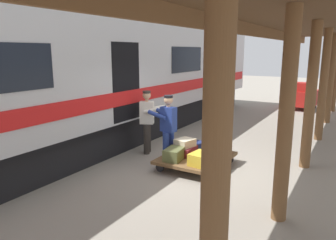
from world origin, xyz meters
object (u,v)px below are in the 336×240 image
object	(u,v)px
train_car	(84,76)
suitcase_cream_canvas	(185,143)
suitcase_yellow_case	(201,159)
baggage_tug	(304,96)
suitcase_navy_fabric	(192,146)
porter_in_overalls	(168,127)
suitcase_olive_duffel	(174,154)
suitcase_gray_aluminum	(217,149)
suitcase_maroon_trunk	(184,150)
porter_by_door	(148,120)
luggage_cart	(196,158)
suitcase_orange_carryall	(209,155)
suitcase_black_hardshell	(218,140)

from	to	relation	value
train_car	suitcase_cream_canvas	xyz separation A→B (m)	(-3.16, -0.08, -1.50)
suitcase_yellow_case	baggage_tug	xyz separation A→B (m)	(-0.65, -10.16, 0.22)
baggage_tug	suitcase_cream_canvas	bearing A→B (deg)	82.36
suitcase_navy_fabric	baggage_tug	xyz separation A→B (m)	(-1.32, -9.22, 0.27)
suitcase_navy_fabric	porter_in_overalls	size ratio (longest dim) A/B	0.36
suitcase_yellow_case	suitcase_olive_duffel	world-z (taller)	same
train_car	suitcase_gray_aluminum	xyz separation A→B (m)	(-3.81, -0.53, -1.68)
suitcase_olive_duffel	suitcase_maroon_trunk	xyz separation A→B (m)	(0.00, -0.47, -0.04)
suitcase_cream_canvas	baggage_tug	distance (m)	9.76
suitcase_gray_aluminum	suitcase_cream_canvas	world-z (taller)	suitcase_cream_canvas
baggage_tug	porter_by_door	bearing A→B (deg)	74.42
suitcase_navy_fabric	suitcase_cream_canvas	bearing A→B (deg)	92.32
suitcase_navy_fabric	suitcase_maroon_trunk	size ratio (longest dim) A/B	1.08
luggage_cart	suitcase_navy_fabric	distance (m)	0.59
luggage_cart	porter_by_door	bearing A→B (deg)	-12.30
suitcase_navy_fabric	suitcase_orange_carryall	distance (m)	0.81
suitcase_maroon_trunk	baggage_tug	xyz separation A→B (m)	(-1.32, -9.69, 0.26)
suitcase_gray_aluminum	suitcase_cream_canvas	size ratio (longest dim) A/B	1.11
suitcase_olive_duffel	suitcase_cream_canvas	distance (m)	0.51
luggage_cart	suitcase_orange_carryall	world-z (taller)	suitcase_orange_carryall
train_car	suitcase_navy_fabric	size ratio (longest dim) A/B	31.40
porter_in_overalls	baggage_tug	size ratio (longest dim) A/B	0.97
suitcase_yellow_case	baggage_tug	size ratio (longest dim) A/B	0.29
suitcase_gray_aluminum	suitcase_cream_canvas	bearing A→B (deg)	34.76
suitcase_yellow_case	suitcase_orange_carryall	world-z (taller)	suitcase_yellow_case
suitcase_maroon_trunk	suitcase_cream_canvas	size ratio (longest dim) A/B	1.31
porter_in_overalls	porter_by_door	distance (m)	1.00
suitcase_maroon_trunk	baggage_tug	bearing A→B (deg)	-97.73
suitcase_navy_fabric	baggage_tug	world-z (taller)	baggage_tug
porter_by_door	suitcase_yellow_case	bearing A→B (deg)	157.17
suitcase_gray_aluminum	suitcase_black_hardshell	world-z (taller)	suitcase_black_hardshell
suitcase_black_hardshell	suitcase_yellow_case	bearing A→B (deg)	89.55
luggage_cart	porter_in_overalls	xyz separation A→B (m)	(0.73, 0.10, 0.69)
suitcase_black_hardshell	suitcase_orange_carryall	bearing A→B (deg)	89.10
suitcase_cream_canvas	suitcase_maroon_trunk	bearing A→B (deg)	47.27
suitcase_black_hardshell	porter_by_door	distance (m)	1.99
suitcase_navy_fabric	suitcase_olive_duffel	distance (m)	0.94
train_car	suitcase_cream_canvas	distance (m)	3.50
suitcase_navy_fabric	baggage_tug	distance (m)	9.32
suitcase_maroon_trunk	porter_in_overalls	size ratio (longest dim) A/B	0.33
suitcase_black_hardshell	suitcase_olive_duffel	bearing A→B (deg)	54.70
porter_by_door	luggage_cart	bearing A→B (deg)	167.70
suitcase_orange_carryall	baggage_tug	bearing A→B (deg)	-93.84
suitcase_cream_canvas	suitcase_yellow_case	bearing A→B (deg)	142.95
suitcase_navy_fabric	suitcase_gray_aluminum	world-z (taller)	suitcase_gray_aluminum
suitcase_orange_carryall	suitcase_cream_canvas	xyz separation A→B (m)	(0.65, -0.02, 0.20)
suitcase_olive_duffel	baggage_tug	bearing A→B (deg)	-97.38
suitcase_navy_fabric	suitcase_cream_canvas	distance (m)	0.49
suitcase_navy_fabric	suitcase_maroon_trunk	bearing A→B (deg)	90.00
porter_by_door	train_car	bearing A→B (deg)	12.49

